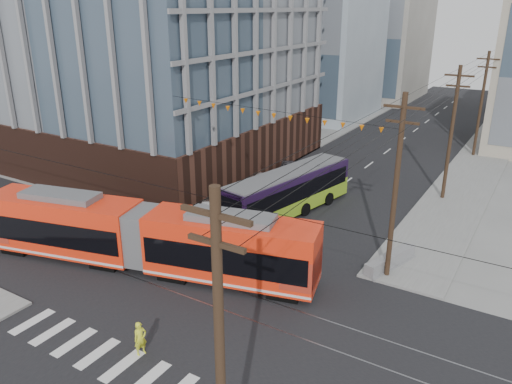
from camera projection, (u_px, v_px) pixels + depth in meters
ground at (154, 326)px, 25.26m from camera, size 160.00×160.00×0.00m
office_building at (136, 16)px, 49.38m from camera, size 30.00×25.00×28.60m
bg_bldg_nw_near at (308, 52)px, 71.97m from camera, size 18.00×16.00×18.00m
bg_bldg_nw_far at (374, 38)px, 86.14m from camera, size 16.00×18.00×20.00m
utility_pole_near at (220, 365)px, 14.38m from camera, size 0.30×0.30×11.00m
utility_pole_far at (500, 87)px, 63.94m from camera, size 0.30×0.30×11.00m
streetcar at (144, 237)px, 30.29m from camera, size 21.53×8.07×4.13m
city_bus at (288, 192)px, 38.44m from camera, size 5.16×12.72×3.52m
parked_car_silver at (214, 208)px, 38.24m from camera, size 2.70×4.43×1.38m
parked_car_white at (264, 180)px, 44.57m from camera, size 2.50×4.64×1.28m
parked_car_grey at (290, 167)px, 48.34m from camera, size 3.38×4.71×1.19m
pedestrian at (140, 339)px, 22.96m from camera, size 0.59×0.72×1.69m
jersey_barrier at (390, 261)px, 30.81m from camera, size 2.26×4.55×0.89m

